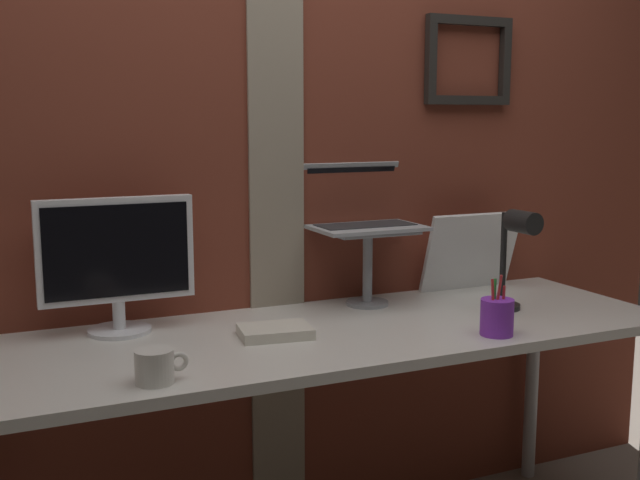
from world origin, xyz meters
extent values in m
cube|color=brown|center=(0.00, 0.46, 1.20)|extent=(3.28, 0.12, 2.39)
cube|color=gray|center=(0.02, 0.39, 1.20)|extent=(0.19, 0.01, 2.39)
cube|color=black|center=(0.74, 0.38, 1.72)|extent=(0.34, 0.03, 0.03)
cube|color=black|center=(0.74, 0.38, 1.45)|extent=(0.34, 0.03, 0.03)
cube|color=black|center=(0.58, 0.38, 1.59)|extent=(0.03, 0.03, 0.24)
cube|color=black|center=(0.89, 0.38, 1.59)|extent=(0.03, 0.03, 0.24)
cube|color=silver|center=(0.07, 0.06, 0.76)|extent=(2.08, 0.69, 0.03)
cylinder|color=#B2B2B7|center=(1.05, 0.34, 0.37)|extent=(0.05, 0.05, 0.75)
cylinder|color=white|center=(-0.51, 0.28, 0.79)|extent=(0.18, 0.18, 0.01)
cylinder|color=white|center=(-0.51, 0.28, 0.83)|extent=(0.04, 0.04, 0.08)
cube|color=white|center=(-0.51, 0.28, 1.02)|extent=(0.44, 0.04, 0.30)
cube|color=black|center=(-0.51, 0.26, 1.02)|extent=(0.40, 0.00, 0.26)
cylinder|color=gray|center=(0.29, 0.28, 0.79)|extent=(0.14, 0.14, 0.01)
cylinder|color=gray|center=(0.29, 0.28, 0.91)|extent=(0.03, 0.03, 0.23)
cube|color=gray|center=(0.29, 0.28, 1.03)|extent=(0.28, 0.22, 0.01)
cube|color=#ADB2B7|center=(0.29, 0.28, 1.04)|extent=(0.36, 0.23, 0.01)
cube|color=#2D2D30|center=(0.29, 0.30, 1.04)|extent=(0.32, 0.14, 0.00)
cube|color=#ADB2B7|center=(0.29, 0.43, 1.14)|extent=(0.36, 0.07, 0.20)
cube|color=black|center=(0.29, 0.42, 1.14)|extent=(0.33, 0.06, 0.17)
cube|color=white|center=(0.73, 0.32, 0.92)|extent=(0.37, 0.10, 0.28)
cylinder|color=black|center=(0.67, 0.06, 0.79)|extent=(0.12, 0.12, 0.02)
cylinder|color=black|center=(0.67, 0.06, 0.94)|extent=(0.02, 0.02, 0.30)
cylinder|color=black|center=(0.67, -0.03, 1.07)|extent=(0.07, 0.11, 0.07)
cylinder|color=purple|center=(0.46, -0.19, 0.83)|extent=(0.09, 0.09, 0.10)
cylinder|color=green|center=(0.46, -0.18, 0.87)|extent=(0.02, 0.02, 0.15)
cylinder|color=red|center=(0.46, -0.19, 0.87)|extent=(0.02, 0.03, 0.17)
cylinder|color=red|center=(0.48, -0.19, 0.86)|extent=(0.01, 0.02, 0.13)
cylinder|color=red|center=(0.45, -0.19, 0.87)|extent=(0.01, 0.02, 0.15)
cylinder|color=silver|center=(-0.51, -0.19, 0.82)|extent=(0.09, 0.09, 0.08)
torus|color=silver|center=(-0.45, -0.19, 0.82)|extent=(0.05, 0.01, 0.05)
cube|color=silver|center=(-0.12, 0.06, 0.79)|extent=(0.22, 0.17, 0.03)
camera|label=1|loc=(-0.86, -1.91, 1.39)|focal=43.05mm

